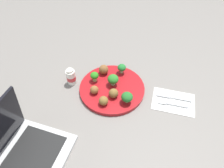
# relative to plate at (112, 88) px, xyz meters

# --- Properties ---
(ground_plane) EXTENTS (4.00, 4.00, 0.00)m
(ground_plane) POSITION_rel_plate_xyz_m (0.00, 0.00, -0.01)
(ground_plane) COLOR slate
(plate) EXTENTS (0.28, 0.28, 0.02)m
(plate) POSITION_rel_plate_xyz_m (0.00, 0.00, 0.00)
(plate) COLOR maroon
(plate) RESTS_ON ground_plane
(broccoli_floret_front_right) EXTENTS (0.05, 0.05, 0.05)m
(broccoli_floret_front_right) POSITION_rel_plate_xyz_m (-0.00, -0.02, 0.04)
(broccoli_floret_front_right) COLOR #8CB77B
(broccoli_floret_front_right) RESTS_ON plate
(broccoli_floret_far_rim) EXTENTS (0.04, 0.04, 0.05)m
(broccoli_floret_far_rim) POSITION_rel_plate_xyz_m (0.08, -0.02, 0.04)
(broccoli_floret_far_rim) COLOR #9CBC73
(broccoli_floret_far_rim) RESTS_ON plate
(broccoli_floret_back_right) EXTENTS (0.04, 0.04, 0.05)m
(broccoli_floret_back_right) POSITION_rel_plate_xyz_m (-0.02, -0.10, 0.04)
(broccoli_floret_back_right) COLOR #97B774
(broccoli_floret_back_right) RESTS_ON plate
(broccoli_floret_front_left) EXTENTS (0.05, 0.05, 0.05)m
(broccoli_floret_front_left) POSITION_rel_plate_xyz_m (-0.08, 0.06, 0.04)
(broccoli_floret_front_left) COLOR #A9CA82
(broccoli_floret_front_left) RESTS_ON plate
(meatball_far_rim) EXTENTS (0.04, 0.04, 0.04)m
(meatball_far_rim) POSITION_rel_plate_xyz_m (-0.02, 0.05, 0.03)
(meatball_far_rim) COLOR brown
(meatball_far_rim) RESTS_ON plate
(meatball_near_rim) EXTENTS (0.04, 0.04, 0.04)m
(meatball_near_rim) POSITION_rel_plate_xyz_m (0.06, -0.08, 0.03)
(meatball_near_rim) COLOR brown
(meatball_near_rim) RESTS_ON plate
(meatball_center) EXTENTS (0.04, 0.04, 0.04)m
(meatball_center) POSITION_rel_plate_xyz_m (0.06, 0.05, 0.03)
(meatball_center) COLOR brown
(meatball_center) RESTS_ON plate
(meatball_front_right) EXTENTS (0.04, 0.04, 0.04)m
(meatball_front_right) POSITION_rel_plate_xyz_m (0.01, 0.09, 0.03)
(meatball_front_right) COLOR brown
(meatball_front_right) RESTS_ON plate
(napkin) EXTENTS (0.17, 0.12, 0.01)m
(napkin) POSITION_rel_plate_xyz_m (-0.26, -0.00, -0.01)
(napkin) COLOR white
(napkin) RESTS_ON ground_plane
(fork) EXTENTS (0.12, 0.02, 0.01)m
(fork) POSITION_rel_plate_xyz_m (-0.25, 0.02, -0.00)
(fork) COLOR silver
(fork) RESTS_ON napkin
(knife) EXTENTS (0.15, 0.02, 0.01)m
(knife) POSITION_rel_plate_xyz_m (-0.25, -0.02, -0.00)
(knife) COLOR silver
(knife) RESTS_ON napkin
(yogurt_bottle) EXTENTS (0.04, 0.04, 0.08)m
(yogurt_bottle) POSITION_rel_plate_xyz_m (0.18, 0.01, 0.03)
(yogurt_bottle) COLOR white
(yogurt_bottle) RESTS_ON ground_plane
(laptop) EXTENTS (0.24, 0.33, 0.21)m
(laptop) POSITION_rel_plate_xyz_m (0.21, 0.40, 0.03)
(laptop) COLOR beige
(laptop) RESTS_ON ground_plane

